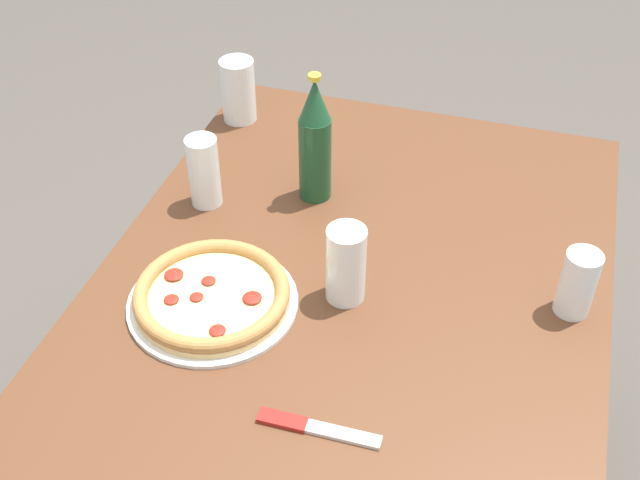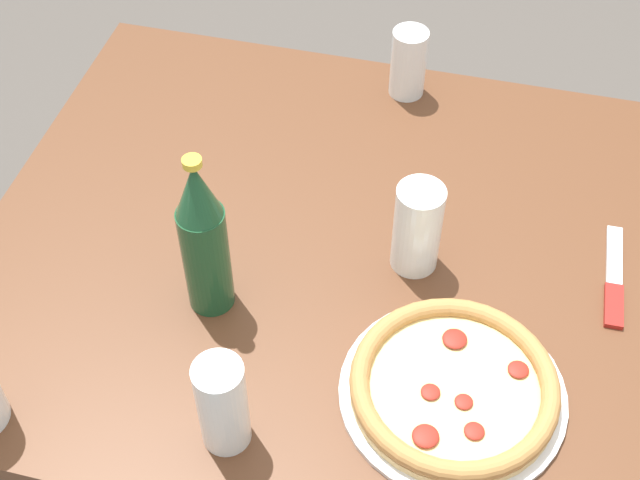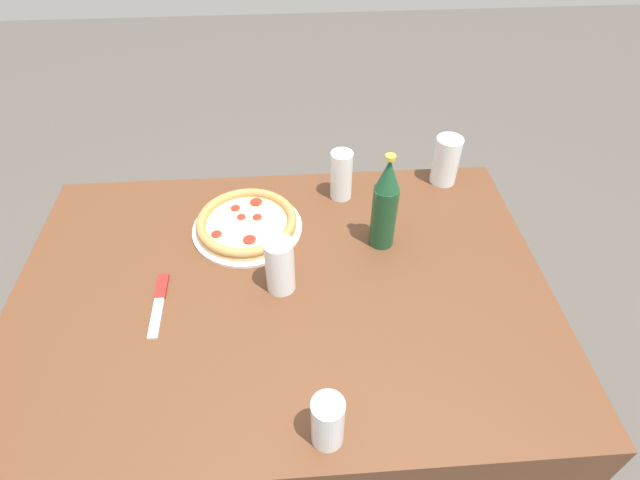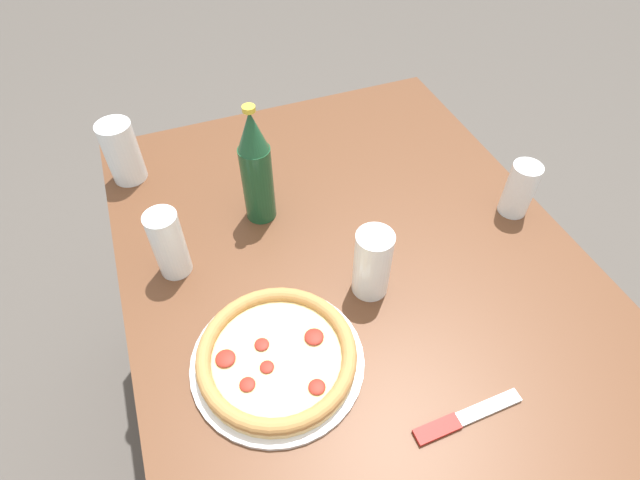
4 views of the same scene
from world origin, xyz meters
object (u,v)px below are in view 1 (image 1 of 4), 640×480
beer_bottle (315,141)px  pizza_margherita (212,296)px  glass_red_wine (204,174)px  glass_mango_juice (346,267)px  knife (313,427)px  glass_cola (238,93)px  glass_lemonade (577,286)px

beer_bottle → pizza_margherita: bearing=167.9°
glass_red_wine → glass_mango_juice: bearing=-117.5°
beer_bottle → knife: size_ratio=1.44×
glass_mango_juice → knife: size_ratio=0.77×
glass_cola → glass_red_wine: 0.31m
glass_mango_juice → beer_bottle: beer_bottle is taller
glass_red_wine → glass_cola: bearing=9.4°
pizza_margherita → glass_cola: (0.57, 0.17, 0.05)m
glass_mango_juice → pizza_margherita: bearing=113.2°
pizza_margherita → glass_lemonade: 0.61m
glass_mango_juice → glass_lemonade: 0.38m
glass_red_wine → beer_bottle: beer_bottle is taller
glass_red_wine → beer_bottle: size_ratio=0.54×
glass_red_wine → glass_mango_juice: (-0.17, -0.33, -0.00)m
glass_red_wine → glass_lemonade: bearing=-97.7°
knife → glass_red_wine: bearing=38.4°
glass_mango_juice → glass_lemonade: glass_mango_juice is taller
glass_cola → glass_mango_juice: (-0.48, -0.38, -0.00)m
glass_lemonade → beer_bottle: bearing=70.4°
glass_cola → glass_lemonade: (-0.41, -0.76, -0.01)m
pizza_margherita → glass_lemonade: bearing=-74.1°
glass_cola → glass_lemonade: bearing=-118.1°
glass_cola → glass_lemonade: size_ratio=1.18×
glass_mango_juice → beer_bottle: size_ratio=0.54×
glass_cola → beer_bottle: bearing=-132.1°
pizza_margherita → glass_mango_juice: size_ratio=2.02×
glass_red_wine → glass_mango_juice: 0.37m
pizza_margherita → glass_red_wine: (0.26, 0.12, 0.05)m
glass_lemonade → beer_bottle: 0.55m
glass_red_wine → pizza_margherita: bearing=-154.9°
glass_cola → beer_bottle: (-0.22, -0.25, 0.06)m
glass_cola → knife: glass_cola is taller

